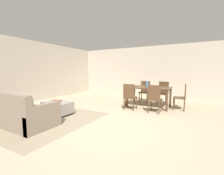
{
  "coord_description": "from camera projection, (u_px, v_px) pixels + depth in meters",
  "views": [
    {
      "loc": [
        1.86,
        -3.26,
        1.36
      ],
      "look_at": [
        -0.79,
        1.57,
        0.76
      ],
      "focal_mm": 24.05,
      "sensor_mm": 36.0,
      "label": 1
    }
  ],
  "objects": [
    {
      "name": "wall_left",
      "position": [
        23.0,
        71.0,
        6.32
      ],
      "size": [
        0.12,
        11.0,
        2.7
      ],
      "primitive_type": "cube",
      "color": "#BCB2A0",
      "rests_on": "ground_plane"
    },
    {
      "name": "dining_chair_near_left",
      "position": [
        130.0,
        95.0,
        5.23
      ],
      "size": [
        0.4,
        0.4,
        0.92
      ],
      "color": "#513823",
      "rests_on": "ground_plane"
    },
    {
      "name": "dining_chair_far_right",
      "position": [
        163.0,
        91.0,
        6.29
      ],
      "size": [
        0.42,
        0.42,
        0.92
      ],
      "color": "#513823",
      "rests_on": "ground_plane"
    },
    {
      "name": "dining_chair_near_right",
      "position": [
        155.0,
        97.0,
        4.85
      ],
      "size": [
        0.41,
        0.41,
        0.92
      ],
      "color": "#513823",
      "rests_on": "ground_plane"
    },
    {
      "name": "ground_plane",
      "position": [
        110.0,
        124.0,
        3.88
      ],
      "size": [
        10.8,
        10.8,
        0.0
      ],
      "primitive_type": "plane",
      "color": "tan"
    },
    {
      "name": "couch",
      "position": [
        17.0,
        113.0,
        3.85
      ],
      "size": [
        2.1,
        0.89,
        0.86
      ],
      "color": "gray",
      "rests_on": "ground_plane"
    },
    {
      "name": "dining_chair_head_east",
      "position": [
        182.0,
        95.0,
        5.22
      ],
      "size": [
        0.41,
        0.41,
        0.92
      ],
      "color": "#513823",
      "rests_on": "ground_plane"
    },
    {
      "name": "dining_chair_far_left",
      "position": [
        145.0,
        90.0,
        6.66
      ],
      "size": [
        0.41,
        0.41,
        0.92
      ],
      "color": "#513823",
      "rests_on": "ground_plane"
    },
    {
      "name": "book_on_ottoman",
      "position": [
        57.0,
        101.0,
        4.8
      ],
      "size": [
        0.3,
        0.25,
        0.03
      ],
      "primitive_type": "cube",
      "rotation": [
        0.0,
        0.0,
        0.23
      ],
      "color": "maroon",
      "rests_on": "ottoman_table"
    },
    {
      "name": "dining_table",
      "position": [
        149.0,
        89.0,
        5.75
      ],
      "size": [
        1.6,
        0.97,
        0.76
      ],
      "color": "#513823",
      "rests_on": "ground_plane"
    },
    {
      "name": "area_rug",
      "position": [
        40.0,
        118.0,
        4.34
      ],
      "size": [
        3.0,
        2.8,
        0.01
      ],
      "primitive_type": "cube",
      "color": "gray",
      "rests_on": "ground_plane"
    },
    {
      "name": "wall_back",
      "position": [
        155.0,
        71.0,
        8.09
      ],
      "size": [
        9.0,
        0.12,
        2.7
      ],
      "primitive_type": "cube",
      "color": "#BCB2A0",
      "rests_on": "ground_plane"
    },
    {
      "name": "ottoman_table",
      "position": [
        57.0,
        107.0,
        4.72
      ],
      "size": [
        0.93,
        0.53,
        0.4
      ],
      "color": "gray",
      "rests_on": "ground_plane"
    },
    {
      "name": "vase_centerpiece",
      "position": [
        147.0,
        84.0,
        5.76
      ],
      "size": [
        0.12,
        0.12,
        0.23
      ],
      "primitive_type": "cylinder",
      "color": "slate",
      "rests_on": "dining_table"
    }
  ]
}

